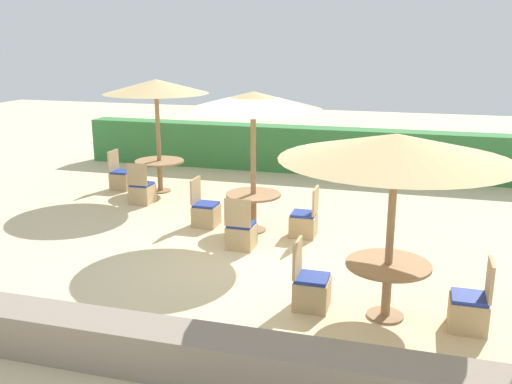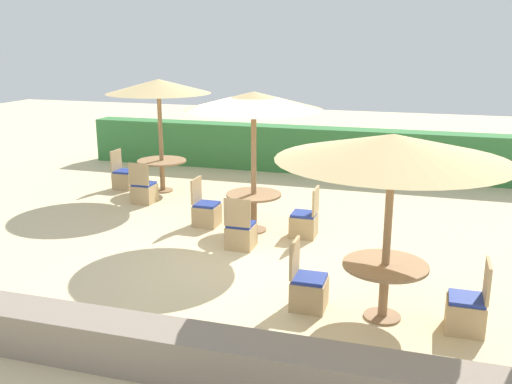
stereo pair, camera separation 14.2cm
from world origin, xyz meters
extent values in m
plane|color=beige|center=(0.00, 0.00, 0.00)|extent=(40.00, 40.00, 0.00)
cube|color=#387A3D|center=(0.00, 6.22, 0.61)|extent=(13.00, 0.70, 1.22)
cube|color=gray|center=(0.00, -3.69, 0.26)|extent=(10.00, 0.56, 0.53)
cylinder|color=#93704C|center=(-3.11, 3.23, 1.27)|extent=(0.10, 0.10, 2.54)
cone|color=tan|center=(-3.11, 3.23, 2.46)|extent=(2.39, 2.39, 0.32)
cylinder|color=#93704C|center=(-3.11, 3.23, 0.01)|extent=(0.48, 0.48, 0.03)
cylinder|color=#93704C|center=(-3.11, 3.23, 0.35)|extent=(0.12, 0.12, 0.71)
cylinder|color=#93704C|center=(-3.11, 3.23, 0.73)|extent=(1.14, 1.14, 0.04)
cube|color=tan|center=(-3.07, 2.22, 0.20)|extent=(0.46, 0.46, 0.40)
cube|color=#233893|center=(-3.07, 2.22, 0.43)|extent=(0.42, 0.42, 0.05)
cube|color=tan|center=(-3.07, 2.01, 0.69)|extent=(0.46, 0.04, 0.48)
cube|color=tan|center=(-4.09, 3.18, 0.20)|extent=(0.46, 0.46, 0.40)
cube|color=#233893|center=(-4.09, 3.18, 0.43)|extent=(0.42, 0.42, 0.05)
cube|color=tan|center=(-4.30, 3.18, 0.69)|extent=(0.04, 0.46, 0.48)
cylinder|color=#93704C|center=(2.43, -1.73, 1.17)|extent=(0.10, 0.10, 2.33)
cone|color=tan|center=(2.43, -1.73, 2.25)|extent=(2.86, 2.86, 0.32)
cylinder|color=#93704C|center=(2.43, -1.73, 0.01)|extent=(0.48, 0.48, 0.03)
cylinder|color=#93704C|center=(2.43, -1.73, 0.35)|extent=(0.12, 0.12, 0.71)
cylinder|color=#93704C|center=(2.43, -1.73, 0.73)|extent=(1.09, 1.09, 0.04)
cube|color=tan|center=(3.43, -1.77, 0.20)|extent=(0.46, 0.46, 0.40)
cube|color=#233893|center=(3.43, -1.77, 0.43)|extent=(0.42, 0.42, 0.05)
cube|color=tan|center=(3.64, -1.77, 0.69)|extent=(0.04, 0.46, 0.48)
cube|color=tan|center=(1.45, -1.73, 0.20)|extent=(0.46, 0.46, 0.40)
cube|color=#233893|center=(1.45, -1.73, 0.43)|extent=(0.42, 0.42, 0.05)
cube|color=tan|center=(1.24, -1.73, 0.69)|extent=(0.04, 0.46, 0.48)
cylinder|color=#93704C|center=(-0.20, 1.11, 1.26)|extent=(0.10, 0.10, 2.52)
cone|color=tan|center=(-0.20, 1.11, 2.44)|extent=(2.50, 2.50, 0.32)
cylinder|color=#93704C|center=(-0.20, 1.11, 0.01)|extent=(0.48, 0.48, 0.03)
cylinder|color=#93704C|center=(-0.20, 1.11, 0.34)|extent=(0.12, 0.12, 0.68)
cylinder|color=#93704C|center=(-0.20, 1.11, 0.70)|extent=(1.03, 1.03, 0.04)
cube|color=tan|center=(-0.14, 0.18, 0.20)|extent=(0.46, 0.46, 0.40)
cube|color=#233893|center=(-0.14, 0.18, 0.43)|extent=(0.42, 0.42, 0.05)
cube|color=tan|center=(-0.14, -0.03, 0.69)|extent=(0.46, 0.04, 0.48)
cube|color=tan|center=(-1.16, 1.14, 0.20)|extent=(0.46, 0.46, 0.40)
cube|color=#233893|center=(-1.16, 1.14, 0.43)|extent=(0.42, 0.42, 0.05)
cube|color=tan|center=(-1.37, 1.14, 0.69)|extent=(0.04, 0.46, 0.48)
cube|color=tan|center=(0.77, 1.07, 0.20)|extent=(0.46, 0.46, 0.40)
cube|color=#233893|center=(0.77, 1.07, 0.43)|extent=(0.42, 0.42, 0.05)
cube|color=tan|center=(0.98, 1.07, 0.69)|extent=(0.04, 0.46, 0.48)
camera|label=1|loc=(2.67, -8.70, 3.52)|focal=40.00mm
camera|label=2|loc=(2.81, -8.66, 3.52)|focal=40.00mm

